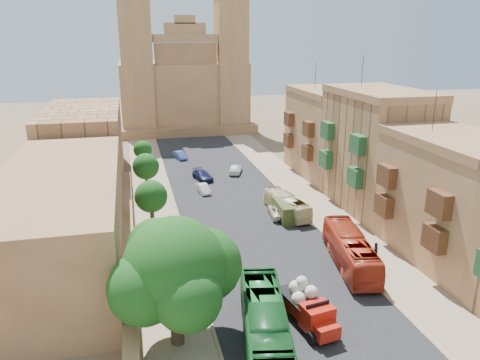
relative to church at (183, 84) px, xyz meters
name	(u,v)px	position (x,y,z in m)	size (l,w,h in m)	color
ground	(335,359)	(0.00, -78.61, -9.52)	(260.00, 260.00, 0.00)	brown
road_surface	(232,202)	(0.00, -48.61, -9.51)	(14.00, 140.00, 0.01)	black
sidewalk_east	(305,196)	(9.50, -48.61, -9.51)	(5.00, 140.00, 0.01)	#8F775E
sidewalk_west	(154,208)	(-9.50, -48.61, -9.51)	(5.00, 140.00, 0.01)	#8F775E
kerb_east	(287,197)	(7.00, -48.61, -9.46)	(0.25, 140.00, 0.12)	#8F775E
kerb_west	(175,206)	(-7.00, -48.61, -9.46)	(0.25, 140.00, 0.12)	#8F775E
townhouse_b	(453,199)	(15.95, -67.61, -3.86)	(9.00, 14.00, 14.90)	#996C45
townhouse_c	(376,149)	(15.95, -53.61, -2.61)	(9.00, 14.00, 17.40)	#A3734A
townhouse_d	(326,132)	(15.95, -39.61, -3.36)	(9.00, 14.00, 15.90)	#996C45
west_wall	(129,238)	(-12.50, -58.61, -8.62)	(1.00, 40.00, 1.80)	#996C45
west_building_low	(62,218)	(-18.00, -60.61, -5.32)	(10.00, 28.00, 8.40)	brown
west_building_mid	(84,145)	(-18.00, -34.61, -4.52)	(10.00, 22.00, 10.00)	#A3734A
church	(183,84)	(0.00, 0.00, 0.00)	(28.00, 22.50, 36.30)	#996C45
ficus_tree	(176,272)	(-9.42, -74.61, -4.28)	(8.86, 8.15, 8.86)	#392A1C
street_tree_a	(159,243)	(-10.00, -66.61, -5.81)	(3.59, 3.59, 5.53)	#392A1C
street_tree_b	(151,197)	(-10.00, -54.61, -5.99)	(3.42, 3.42, 5.26)	#392A1C
street_tree_c	(146,167)	(-10.00, -42.61, -6.04)	(3.38, 3.38, 5.19)	#392A1C
street_tree_d	(143,150)	(-10.00, -30.61, -6.67)	(2.77, 2.77, 4.26)	#392A1C
red_truck	(307,306)	(-0.38, -74.59, -8.06)	(3.13, 5.93, 3.31)	red
olive_pickup	(286,210)	(4.59, -55.32, -8.55)	(2.31, 4.84, 1.97)	#3F4C1C
bus_green_north	(265,326)	(-4.00, -76.35, -7.92)	(2.67, 11.42, 3.18)	#1A6228
bus_red_east	(350,250)	(6.50, -67.25, -8.02)	(2.52, 10.77, 3.00)	#B6341B
bus_cream_east	(287,205)	(5.09, -54.17, -8.36)	(1.94, 8.29, 2.31)	beige
car_blue_a	(212,250)	(-5.00, -62.53, -8.94)	(1.36, 3.38, 1.15)	#3E5CC2
car_white_a	(203,189)	(-2.96, -44.42, -8.95)	(1.20, 3.44, 1.13)	white
car_cream	(279,211)	(4.04, -54.58, -8.89)	(2.07, 4.49, 1.25)	beige
car_dkblue	(203,175)	(-2.14, -38.82, -8.87)	(1.81, 4.45, 1.29)	#161B45
car_white_b	(235,169)	(3.09, -36.71, -8.82)	(1.63, 4.06, 1.38)	white
car_blue_b	(180,155)	(-3.93, -26.37, -8.90)	(1.31, 3.76, 1.24)	#4462B2
pedestrian_a	(353,249)	(7.50, -65.77, -8.69)	(0.60, 0.39, 1.65)	black
pedestrian_c	(376,252)	(9.16, -66.96, -8.61)	(1.06, 0.44, 1.81)	#2A2931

